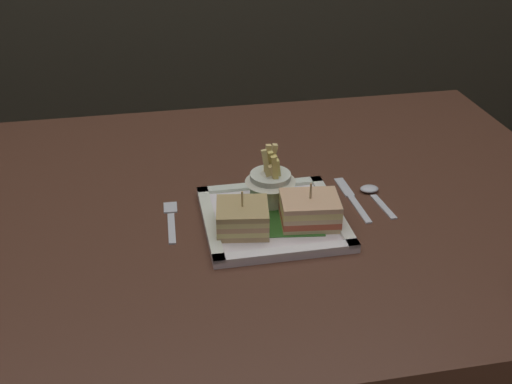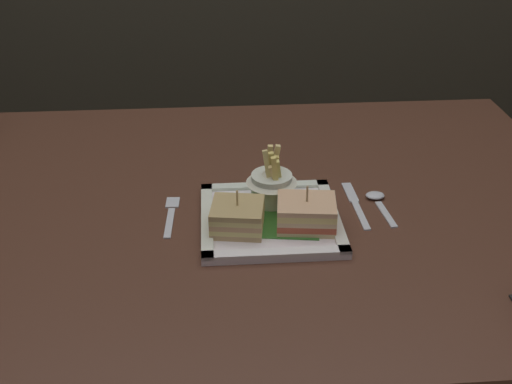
# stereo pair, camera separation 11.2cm
# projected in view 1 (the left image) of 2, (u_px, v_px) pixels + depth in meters

# --- Properties ---
(dining_table) EXTENTS (1.32, 0.93, 0.72)m
(dining_table) POSITION_uv_depth(u_px,v_px,m) (241.00, 256.00, 1.23)
(dining_table) COLOR #512F21
(dining_table) RESTS_ON ground_plane
(square_plate) EXTENTS (0.24, 0.24, 0.02)m
(square_plate) POSITION_uv_depth(u_px,v_px,m) (273.00, 218.00, 1.10)
(square_plate) COLOR white
(square_plate) RESTS_ON dining_table
(sandwich_half_left) EXTENTS (0.10, 0.09, 0.07)m
(sandwich_half_left) POSITION_uv_depth(u_px,v_px,m) (242.00, 218.00, 1.06)
(sandwich_half_left) COLOR tan
(sandwich_half_left) RESTS_ON square_plate
(sandwich_half_right) EXTENTS (0.11, 0.09, 0.08)m
(sandwich_half_right) POSITION_uv_depth(u_px,v_px,m) (310.00, 210.00, 1.07)
(sandwich_half_right) COLOR #D3B37D
(sandwich_half_right) RESTS_ON square_plate
(fries_cup) EXTENTS (0.09, 0.09, 0.11)m
(fries_cup) POSITION_uv_depth(u_px,v_px,m) (270.00, 181.00, 1.13)
(fries_cup) COLOR silver
(fries_cup) RESTS_ON square_plate
(fork) EXTENTS (0.03, 0.13, 0.00)m
(fork) POSITION_uv_depth(u_px,v_px,m) (171.00, 220.00, 1.11)
(fork) COLOR silver
(fork) RESTS_ON dining_table
(knife) EXTENTS (0.02, 0.17, 0.00)m
(knife) POSITION_uv_depth(u_px,v_px,m) (351.00, 197.00, 1.18)
(knife) COLOR silver
(knife) RESTS_ON dining_table
(spoon) EXTENTS (0.03, 0.12, 0.01)m
(spoon) POSITION_uv_depth(u_px,v_px,m) (373.00, 193.00, 1.18)
(spoon) COLOR silver
(spoon) RESTS_ON dining_table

